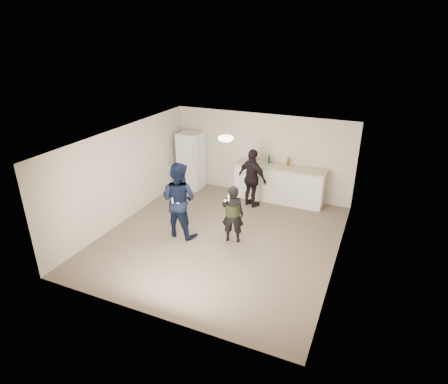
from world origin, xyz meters
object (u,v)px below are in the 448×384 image
at_px(fridge, 191,160).
at_px(man, 179,200).
at_px(counter, 279,184).
at_px(spectator, 252,178).
at_px(shaker, 273,163).
at_px(woman, 233,214).

distance_m(fridge, man, 3.09).
bearing_deg(counter, spectator, -133.01).
distance_m(counter, fridge, 2.89).
relative_size(shaker, spectator, 0.10).
xyz_separation_m(counter, man, (-1.68, -2.92, 0.43)).
bearing_deg(shaker, man, -117.38).
bearing_deg(shaker, counter, 19.77).
height_order(counter, man, man).
height_order(counter, woman, woman).
distance_m(shaker, man, 3.22).
height_order(woman, spectator, spectator).
distance_m(fridge, shaker, 2.68).
bearing_deg(spectator, man, 87.70).
relative_size(fridge, shaker, 10.59).
xyz_separation_m(counter, spectator, (-0.61, -0.65, 0.33)).
xyz_separation_m(man, woman, (1.31, 0.23, -0.23)).
bearing_deg(fridge, woman, -46.29).
xyz_separation_m(shaker, woman, (-0.16, -2.62, -0.45)).
bearing_deg(man, shaker, -113.98).
xyz_separation_m(fridge, woman, (2.50, -2.62, -0.18)).
xyz_separation_m(counter, woman, (-0.36, -2.69, 0.20)).
bearing_deg(woman, fridge, -60.10).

